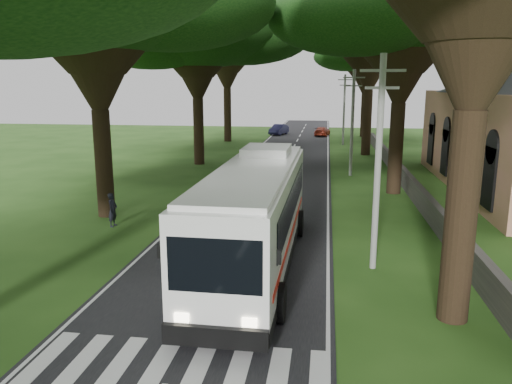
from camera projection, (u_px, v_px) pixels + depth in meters
ground at (193, 334)px, 14.15m from camera, size 140.00×140.00×0.00m
road at (278, 176)px, 38.34m from camera, size 8.00×120.00×0.04m
crosswalk at (172, 373)px, 12.21m from camera, size 8.00×3.00×0.01m
property_wall at (401, 174)px, 36.02m from camera, size 0.35×50.00×1.20m
pole_near at (378, 161)px, 18.32m from camera, size 1.60×0.24×8.00m
pole_mid at (352, 121)px, 37.67m from camera, size 1.60×0.24×8.00m
pole_far at (344, 109)px, 57.02m from camera, size 1.60×0.24×8.00m
tree_l_midb at (196, 27)px, 41.75m from camera, size 16.33×16.33×15.11m
tree_l_far at (227, 30)px, 58.96m from camera, size 16.05×16.05×16.72m
tree_r_mida at (405, 3)px, 29.93m from camera, size 14.69×14.69×14.93m
tree_r_midb at (372, 19)px, 47.16m from camera, size 14.08×14.08×16.07m
tree_r_far at (367, 49)px, 64.78m from camera, size 12.49×12.49×14.17m
coach_bus at (255, 213)px, 18.98m from camera, size 3.28×13.38×3.94m
distant_car_a at (280, 150)px, 47.66m from camera, size 2.89×4.57×1.45m
distant_car_b at (279, 129)px, 69.41m from camera, size 2.58×4.54×1.41m
distant_car_c at (322, 131)px, 67.89m from camera, size 2.29×4.36×1.21m
pedestrian at (113, 210)px, 24.65m from camera, size 0.45×0.65×1.69m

